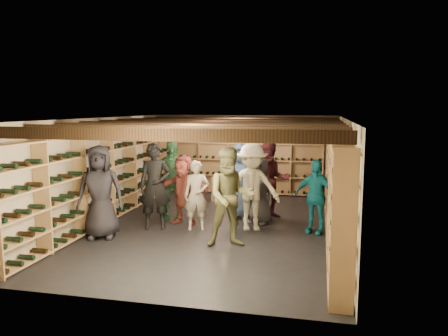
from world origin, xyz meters
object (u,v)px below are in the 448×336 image
person_10 (172,180)px  person_0 (100,192)px  person_3 (252,187)px  person_5 (184,190)px  person_4 (315,197)px  person_8 (270,180)px  crate_stack_right (222,190)px  person_2 (231,197)px  person_12 (260,191)px  crate_stack_left (253,188)px  person_7 (197,195)px  person_6 (241,181)px  crate_loose (253,200)px  person_1 (155,186)px

person_10 → person_0: bearing=-128.7°
person_3 → person_5: 1.59m
person_4 → person_10: 3.37m
person_10 → person_8: bearing=4.1°
crate_stack_right → person_4: person_4 is taller
person_2 → person_12: (0.32, 1.71, -0.20)m
crate_stack_left → person_7: (-0.79, -2.90, 0.33)m
crate_stack_left → person_6: 1.77m
crate_stack_left → crate_stack_right: size_ratio=1.25×
person_7 → person_8: 1.99m
crate_loose → person_5: size_ratio=0.32×
person_3 → person_12: size_ratio=1.25×
crate_stack_right → person_0: 4.25m
crate_stack_left → person_12: 2.21m
person_4 → person_12: size_ratio=1.04×
person_1 → person_10: person_1 is taller
person_1 → person_7: person_1 is taller
person_2 → person_3: person_2 is taller
crate_stack_left → person_0: 4.68m
person_3 → person_6: (-0.40, 0.97, -0.04)m
crate_stack_left → crate_loose: crate_stack_left is taller
person_2 → person_6: 2.15m
crate_loose → person_3: 2.85m
person_0 → person_12: person_0 is taller
person_1 → person_4: 3.43m
person_2 → person_4: (1.57, 1.22, -0.17)m
person_2 → person_5: bearing=116.5°
crate_stack_right → person_8: person_8 is taller
crate_loose → person_4: bearing=-56.8°
person_4 → person_2: bearing=-123.2°
person_8 → person_4: bearing=-58.5°
person_6 → person_7: bearing=-110.9°
person_0 → crate_stack_right: bearing=50.4°
person_6 → person_1: bearing=-129.3°
crate_stack_left → person_5: (-1.19, -2.53, 0.37)m
person_3 → crate_loose: bearing=81.4°
person_4 → person_5: size_ratio=0.99×
crate_loose → person_6: (-0.01, -1.73, 0.81)m
crate_stack_left → crate_stack_right: bearing=-177.5°
person_4 → person_8: bearing=153.5°
person_12 → person_8: bearing=96.1°
crate_stack_left → crate_loose: size_ratio=1.70×
person_4 → person_1: bearing=-154.1°
crate_loose → person_0: person_0 is taller
person_8 → person_12: person_8 is taller
person_12 → person_10: bearing=-156.3°
person_3 → person_10: 2.05m
person_8 → person_5: bearing=-164.9°
person_2 → person_7: 1.35m
person_0 → person_5: 1.92m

